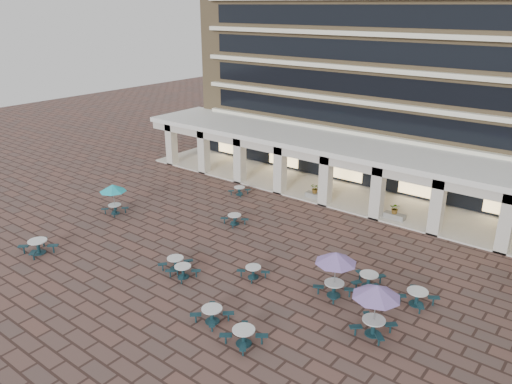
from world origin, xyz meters
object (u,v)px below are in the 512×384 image
picnic_table_3 (244,335)px  planter_left (315,193)px  picnic_table_0 (38,246)px  picnic_table_1 (212,314)px  planter_right (395,213)px

picnic_table_3 → planter_left: (-6.95, 17.31, 0.06)m
picnic_table_3 → planter_left: 18.65m
picnic_table_0 → picnic_table_1: (13.28, 1.36, -0.06)m
planter_left → planter_right: size_ratio=1.00×
picnic_table_1 → planter_left: bearing=108.2°
picnic_table_0 → planter_left: planter_left is taller
picnic_table_0 → planter_left: size_ratio=1.34×
picnic_table_0 → planter_left: bearing=68.3°
picnic_table_1 → planter_right: 17.05m
picnic_table_1 → picnic_table_0: bearing=-171.4°
picnic_table_1 → picnic_table_3: picnic_table_3 is taller
picnic_table_3 → planter_right: 17.31m
picnic_table_1 → planter_right: planter_right is taller
picnic_table_0 → picnic_table_1: bearing=9.3°
picnic_table_1 → picnic_table_3: 2.31m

